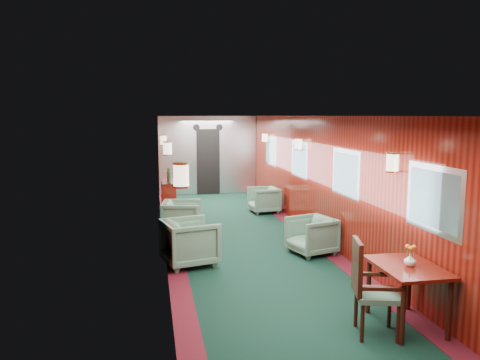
{
  "coord_description": "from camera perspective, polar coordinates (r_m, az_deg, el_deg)",
  "views": [
    {
      "loc": [
        -1.69,
        -8.3,
        2.41
      ],
      "look_at": [
        0.0,
        0.63,
        1.15
      ],
      "focal_mm": 35.0,
      "sensor_mm": 36.0,
      "label": 1
    }
  ],
  "objects": [
    {
      "name": "wall_sconces",
      "position": [
        9.05,
        0.07,
        3.96
      ],
      "size": [
        2.97,
        7.97,
        0.25
      ],
      "color": "beige",
      "rests_on": "ground"
    },
    {
      "name": "armchair_right_far",
      "position": [
        11.68,
        2.92,
        -2.44
      ],
      "size": [
        0.75,
        0.73,
        0.64
      ],
      "primitive_type": "imported",
      "rotation": [
        0.0,
        0.0,
        -1.49
      ],
      "color": "#204C3C",
      "rests_on": "ground"
    },
    {
      "name": "dining_table",
      "position": [
        5.75,
        19.73,
        -10.89
      ],
      "size": [
        0.69,
        0.97,
        0.72
      ],
      "rotation": [
        0.0,
        0.0,
        -0.02
      ],
      "color": "maroon",
      "rests_on": "ground"
    },
    {
      "name": "credenza",
      "position": [
        10.8,
        -8.69,
        -2.51
      ],
      "size": [
        0.33,
        1.05,
        1.21
      ],
      "color": "maroon",
      "rests_on": "ground"
    },
    {
      "name": "bulkhead",
      "position": [
        14.37,
        -3.93,
        2.98
      ],
      "size": [
        2.98,
        0.17,
        2.39
      ],
      "color": "silver",
      "rests_on": "ground"
    },
    {
      "name": "armchair_right_near",
      "position": [
        8.31,
        8.71,
        -6.71
      ],
      "size": [
        0.89,
        0.87,
        0.66
      ],
      "primitive_type": "imported",
      "rotation": [
        0.0,
        0.0,
        -1.29
      ],
      "color": "#204C3C",
      "rests_on": "ground"
    },
    {
      "name": "armchair_left_far",
      "position": [
        9.55,
        -7.11,
        -4.6
      ],
      "size": [
        0.88,
        0.87,
        0.71
      ],
      "primitive_type": "imported",
      "rotation": [
        0.0,
        0.0,
        1.41
      ],
      "color": "#204C3C",
      "rests_on": "ground"
    },
    {
      "name": "flower_vase",
      "position": [
        5.69,
        20.03,
        -9.16
      ],
      "size": [
        0.15,
        0.15,
        0.14
      ],
      "primitive_type": "imported",
      "rotation": [
        0.0,
        0.0,
        0.14
      ],
      "color": "silver",
      "rests_on": "dining_table"
    },
    {
      "name": "room",
      "position": [
        8.51,
        0.79,
        2.66
      ],
      "size": [
        12.0,
        12.1,
        2.4
      ],
      "color": "black",
      "rests_on": "ground"
    },
    {
      "name": "armchair_left_near",
      "position": [
        7.67,
        -6.12,
        -7.54
      ],
      "size": [
        0.99,
        0.98,
        0.75
      ],
      "primitive_type": "imported",
      "rotation": [
        0.0,
        0.0,
        1.82
      ],
      "color": "#204C3C",
      "rests_on": "ground"
    },
    {
      "name": "windows_right",
      "position": [
        9.17,
        9.62,
        1.77
      ],
      "size": [
        0.02,
        8.6,
        0.8
      ],
      "color": "#AAADB1",
      "rests_on": "ground"
    },
    {
      "name": "side_chair",
      "position": [
        5.42,
        15.35,
        -12.12
      ],
      "size": [
        0.57,
        0.59,
        1.07
      ],
      "rotation": [
        0.0,
        0.0,
        -0.25
      ],
      "color": "#204C3C",
      "rests_on": "ground"
    }
  ]
}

